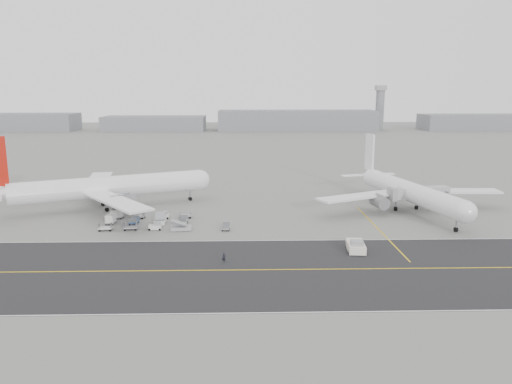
{
  "coord_description": "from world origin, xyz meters",
  "views": [
    {
      "loc": [
        1.96,
        -94.03,
        28.53
      ],
      "look_at": [
        4.71,
        12.0,
        6.63
      ],
      "focal_mm": 35.0,
      "sensor_mm": 36.0,
      "label": 1
    }
  ],
  "objects_px": {
    "control_tower": "(380,107)",
    "jet_bridge": "(420,194)",
    "airliner_b": "(408,191)",
    "airliner_a": "(105,187)",
    "ground_crew_a": "(224,258)",
    "pushback_tug": "(356,246)"
  },
  "relations": [
    {
      "from": "ground_crew_a",
      "to": "control_tower",
      "type": "bearing_deg",
      "value": 81.54
    },
    {
      "from": "control_tower",
      "to": "ground_crew_a",
      "type": "xyz_separation_m",
      "value": [
        -101.35,
        -279.41,
        -15.42
      ]
    },
    {
      "from": "airliner_b",
      "to": "ground_crew_a",
      "type": "relative_size",
      "value": 28.17
    },
    {
      "from": "control_tower",
      "to": "jet_bridge",
      "type": "distance_m",
      "value": 251.17
    },
    {
      "from": "airliner_b",
      "to": "jet_bridge",
      "type": "xyz_separation_m",
      "value": [
        2.68,
        -0.91,
        -0.58
      ]
    },
    {
      "from": "airliner_b",
      "to": "pushback_tug",
      "type": "xyz_separation_m",
      "value": [
        -19.03,
        -30.32,
        -3.82
      ]
    },
    {
      "from": "pushback_tug",
      "to": "control_tower",
      "type": "bearing_deg",
      "value": 79.24
    },
    {
      "from": "pushback_tug",
      "to": "ground_crew_a",
      "type": "height_order",
      "value": "pushback_tug"
    },
    {
      "from": "airliner_b",
      "to": "pushback_tug",
      "type": "distance_m",
      "value": 36.0
    },
    {
      "from": "pushback_tug",
      "to": "ground_crew_a",
      "type": "xyz_separation_m",
      "value": [
        -23.46,
        -5.49,
        -0.11
      ]
    },
    {
      "from": "airliner_a",
      "to": "airliner_b",
      "type": "xyz_separation_m",
      "value": [
        72.63,
        -3.54,
        -0.57
      ]
    },
    {
      "from": "airliner_a",
      "to": "ground_crew_a",
      "type": "relative_size",
      "value": 30.21
    },
    {
      "from": "jet_bridge",
      "to": "ground_crew_a",
      "type": "distance_m",
      "value": 57.18
    },
    {
      "from": "airliner_a",
      "to": "airliner_b",
      "type": "distance_m",
      "value": 72.72
    },
    {
      "from": "control_tower",
      "to": "airliner_a",
      "type": "height_order",
      "value": "control_tower"
    },
    {
      "from": "pushback_tug",
      "to": "airliner_a",
      "type": "bearing_deg",
      "value": 152.84
    },
    {
      "from": "control_tower",
      "to": "airliner_a",
      "type": "distance_m",
      "value": 273.93
    },
    {
      "from": "ground_crew_a",
      "to": "pushback_tug",
      "type": "bearing_deg",
      "value": 24.65
    },
    {
      "from": "control_tower",
      "to": "jet_bridge",
      "type": "xyz_separation_m",
      "value": [
        -56.18,
        -244.5,
        -12.07
      ]
    },
    {
      "from": "airliner_b",
      "to": "pushback_tug",
      "type": "relative_size",
      "value": 5.8
    },
    {
      "from": "airliner_a",
      "to": "jet_bridge",
      "type": "distance_m",
      "value": 75.45
    },
    {
      "from": "pushback_tug",
      "to": "jet_bridge",
      "type": "height_order",
      "value": "jet_bridge"
    }
  ]
}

